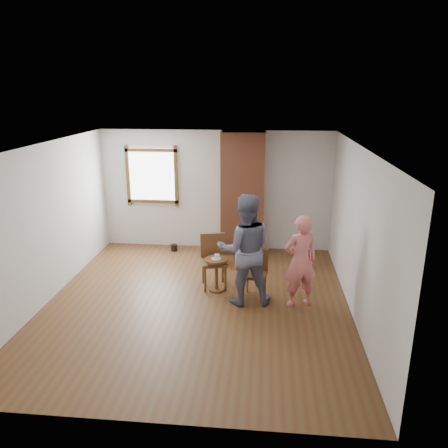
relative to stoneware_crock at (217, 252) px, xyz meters
The scene contains 12 objects.
ground 1.87m from the stoneware_crock, 93.69° to the right, with size 5.50×5.50×0.00m, color brown.
room_shell 2.04m from the stoneware_crock, 98.03° to the right, with size 5.04×5.52×2.62m.
brick_chimney 1.36m from the stoneware_crock, 53.41° to the left, with size 0.90×0.50×2.60m, color #AE5D3D.
stoneware_crock is the anchor object (origin of this frame).
dark_pot 1.16m from the stoneware_crock, 151.67° to the left, with size 0.14×0.14×0.14m, color black.
dining_chair_left 1.17m from the stoneware_crock, 86.52° to the right, with size 0.54×0.54×0.95m.
dining_chair_right 1.70m from the stoneware_crock, 60.47° to the right, with size 0.45×0.45×0.83m.
side_table 1.35m from the stoneware_crock, 83.92° to the right, with size 0.40×0.40×0.60m.
cake_plate 1.39m from the stoneware_crock, 83.92° to the right, with size 0.18×0.18×0.01m, color white.
cake_slice 1.40m from the stoneware_crock, 83.49° to the right, with size 0.08×0.07×0.06m, color white.
man 1.97m from the stoneware_crock, 69.02° to the right, with size 0.90×0.70×1.86m, color #131836.
person_pink 2.40m from the stoneware_crock, 48.31° to the right, with size 0.56×0.37×1.55m, color #E47273.
Camera 1 is at (1.08, -6.49, 3.43)m, focal length 35.00 mm.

